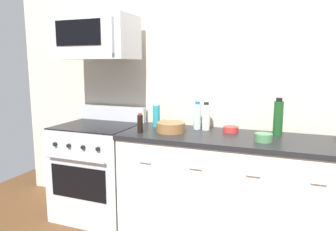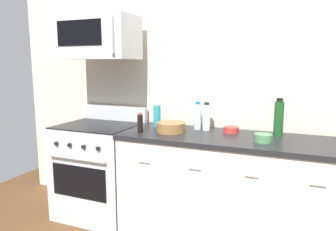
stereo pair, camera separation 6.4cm
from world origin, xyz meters
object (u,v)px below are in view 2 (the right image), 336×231
Objects in this scene: bottle_dish_soap at (157,115)px; bowl_red_small at (231,129)px; microwave at (98,38)px; range_oven at (100,169)px; bottle_vinegar_white at (206,117)px; bowl_green_glaze at (263,138)px; bottle_soy_sauce_dark at (140,123)px; bottle_wine_green at (279,118)px; bowl_wooden_salad at (171,127)px; bottle_water_clear at (198,116)px.

bowl_red_small is at bearing 0.87° from bottle_dish_soap.
microwave is 3.31× the size of bottle_dish_soap.
bottle_vinegar_white is at bearing 9.39° from range_oven.
bowl_green_glaze is 0.39m from bowl_red_small.
microwave reaches higher than bottle_soy_sauce_dark.
bowl_wooden_salad is at bearing -167.36° from bottle_wine_green.
range_oven is 1.64m from bowl_green_glaze.
bottle_dish_soap is at bearing 140.46° from bowl_wooden_salad.
bottle_water_clear is (0.96, 0.13, -0.71)m from microwave.
bowl_wooden_salad is (-0.18, -0.20, -0.07)m from bottle_water_clear.
bowl_green_glaze is at bearing -23.93° from bottle_water_clear.
bowl_wooden_salad is (-0.78, 0.07, 0.01)m from bowl_green_glaze.
bottle_water_clear is 1.12× the size of bottle_dish_soap.
bottle_dish_soap is 1.67× the size of bowl_green_glaze.
microwave is 1.50m from bowl_red_small.
bottle_vinegar_white is at bearing 152.97° from bowl_green_glaze.
range_oven is 1.13m from bottle_water_clear.
bowl_green_glaze is at bearing -4.78° from bowl_wooden_salad.
range_oven is 4.22× the size of bowl_wooden_salad.
bowl_red_small is (1.27, 0.11, -0.80)m from microwave.
bottle_wine_green is at bearing 12.64° from bowl_wooden_salad.
microwave is at bearing -174.92° from bowl_red_small.
bottle_soy_sauce_dark is at bearing -15.83° from range_oven.
bottle_water_clear reaches higher than bowl_green_glaze.
bowl_wooden_salad is at bearing -5.33° from microwave.
bowl_red_small is at bearing 20.73° from bowl_wooden_salad.
bottle_water_clear reaches higher than bottle_soy_sauce_dark.
bottle_vinegar_white is at bearing 179.62° from bottle_wine_green.
bottle_dish_soap is (-1.08, -0.02, -0.04)m from bottle_wine_green.
bottle_wine_green is 0.90m from bowl_wooden_salad.
bowl_red_small is (1.27, 0.16, 0.48)m from range_oven.
bowl_red_small is at bearing -3.11° from bottle_water_clear.
bottle_water_clear is 1.88× the size of bowl_green_glaze.
bottle_wine_green is (0.61, -0.00, 0.03)m from bottle_vinegar_white.
bottle_vinegar_white is 1.11× the size of bottle_dish_soap.
bottle_soy_sauce_dark is at bearing -163.78° from bottle_wine_green.
bottle_soy_sauce_dark is at bearing -151.64° from bowl_wooden_salad.
bottle_vinegar_white is 0.80× the size of bottle_wine_green.
bottle_vinegar_white is 0.24m from bowl_red_small.
bottle_wine_green is 1.39× the size of bottle_dish_soap.
bottle_vinegar_white reaches higher than bottle_soy_sauce_dark.
bottle_wine_green reaches higher than bottle_water_clear.
microwave is 2.38× the size of bottle_wine_green.
microwave is 5.54× the size of bowl_green_glaze.
microwave reaches higher than bowl_wooden_salad.
bottle_water_clear is at bearing 156.07° from bowl_green_glaze.
range_oven is 3.42× the size of bottle_wine_green.
range_oven is 1.20m from bottle_vinegar_white.
microwave is 1.79m from bottle_wine_green.
bowl_green_glaze is at bearing -27.03° from bottle_vinegar_white.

